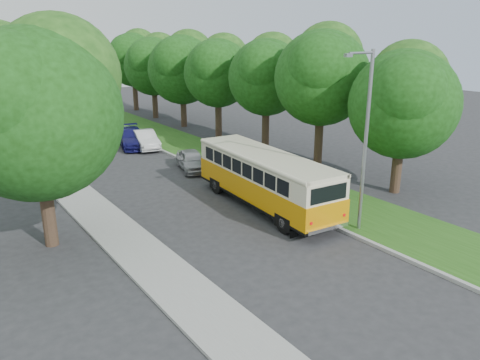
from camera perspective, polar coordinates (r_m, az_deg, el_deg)
ground at (r=21.04m, az=1.22°, el=-6.66°), size 120.00×120.00×0.00m
curb at (r=26.75m, az=1.09°, el=-1.10°), size 0.20×70.00×0.15m
grass_verge at (r=28.14m, az=4.95°, el=-0.24°), size 4.50×70.00×0.13m
sidewalk at (r=23.11m, az=-16.03°, el=-4.93°), size 2.20×70.00×0.12m
treeline at (r=36.55m, az=-11.90°, el=12.94°), size 24.27×41.91×9.46m
lamppost_near at (r=20.72m, az=14.95°, el=5.09°), size 1.71×0.16×8.00m
lamppost_far at (r=32.45m, az=-23.12°, el=8.16°), size 1.71×0.16×7.50m
warning_sign at (r=29.09m, az=-20.41°, el=2.68°), size 0.56×0.10×2.50m
vintage_bus at (r=23.77m, az=3.04°, el=-0.05°), size 3.23×9.93×2.90m
car_silver at (r=30.73m, az=-5.91°, el=2.41°), size 2.56×4.13×1.31m
car_white at (r=37.10m, az=-11.51°, el=4.86°), size 2.25×4.49×1.41m
car_blue at (r=37.84m, az=-13.00°, el=5.06°), size 3.09×5.42×1.48m
car_grey at (r=46.63m, az=-16.76°, el=6.93°), size 2.22×4.65×1.28m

